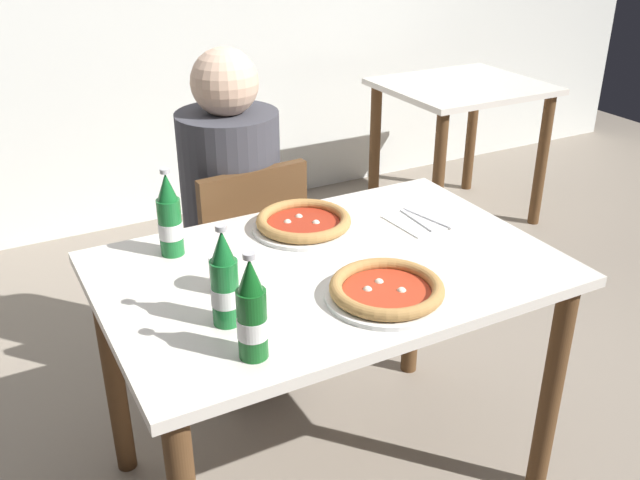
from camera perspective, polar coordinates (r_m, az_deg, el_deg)
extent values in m
plane|color=gray|center=(2.34, 0.61, -18.38)|extent=(8.00, 8.00, 0.00)
cube|color=silver|center=(1.90, 0.72, -2.35)|extent=(1.20, 0.80, 0.03)
cylinder|color=brown|center=(2.17, 18.09, -11.53)|extent=(0.06, 0.06, 0.72)
cylinder|color=brown|center=(2.22, -16.27, -10.24)|extent=(0.06, 0.06, 0.72)
cylinder|color=brown|center=(2.59, 7.53, -3.76)|extent=(0.06, 0.06, 0.72)
cube|color=brown|center=(2.58, -6.96, -2.02)|extent=(0.43, 0.43, 0.04)
cube|color=brown|center=(2.34, -5.30, 0.97)|extent=(0.38, 0.06, 0.40)
cylinder|color=brown|center=(2.89, -5.19, -3.76)|extent=(0.04, 0.04, 0.41)
cylinder|color=brown|center=(2.77, -11.43, -5.59)|extent=(0.04, 0.04, 0.41)
cylinder|color=brown|center=(2.63, -1.71, -6.89)|extent=(0.04, 0.04, 0.41)
cylinder|color=brown|center=(2.51, -8.47, -9.10)|extent=(0.04, 0.04, 0.41)
cube|color=#2D3342|center=(2.67, -6.56, -6.08)|extent=(0.32, 0.28, 0.45)
cylinder|color=#3F3F47|center=(2.44, -7.16, 3.90)|extent=(0.34, 0.34, 0.55)
sphere|color=beige|center=(2.32, -7.67, 12.47)|extent=(0.22, 0.22, 0.22)
cube|color=silver|center=(3.84, 11.38, 12.01)|extent=(0.80, 0.70, 0.03)
cylinder|color=brown|center=(3.53, 9.46, 4.53)|extent=(0.06, 0.06, 0.72)
cylinder|color=brown|center=(3.96, 17.38, 6.09)|extent=(0.06, 0.06, 0.72)
cylinder|color=brown|center=(3.97, 4.42, 7.29)|extent=(0.06, 0.06, 0.72)
cylinder|color=brown|center=(4.36, 12.08, 8.51)|extent=(0.06, 0.06, 0.72)
cylinder|color=white|center=(1.74, 5.35, -4.48)|extent=(0.30, 0.30, 0.01)
cylinder|color=#BC381E|center=(1.74, 5.37, -4.16)|extent=(0.22, 0.22, 0.01)
torus|color=#B78447|center=(1.73, 5.38, -3.85)|extent=(0.28, 0.28, 0.03)
sphere|color=silver|center=(1.74, 3.88, -4.07)|extent=(0.02, 0.02, 0.02)
sphere|color=silver|center=(1.74, 6.57, -4.15)|extent=(0.02, 0.02, 0.02)
sphere|color=silver|center=(1.77, 4.77, -3.46)|extent=(0.02, 0.02, 0.02)
cylinder|color=white|center=(2.08, -1.32, 1.04)|extent=(0.30, 0.30, 0.01)
cylinder|color=#AD2D19|center=(2.08, -1.32, 1.31)|extent=(0.22, 0.22, 0.01)
torus|color=#B78447|center=(2.07, -1.33, 1.59)|extent=(0.28, 0.28, 0.03)
sphere|color=silver|center=(2.08, -2.54, 1.39)|extent=(0.02, 0.02, 0.02)
sphere|color=silver|center=(2.08, -0.33, 1.32)|extent=(0.02, 0.02, 0.02)
sphere|color=silver|center=(2.12, -1.71, 1.80)|extent=(0.02, 0.02, 0.02)
cylinder|color=#196B2D|center=(1.62, -7.62, -4.20)|extent=(0.06, 0.06, 0.16)
cone|color=#196B2D|center=(1.56, -7.87, -0.47)|extent=(0.05, 0.05, 0.07)
cylinder|color=#B7B7BC|center=(1.54, -7.97, 0.98)|extent=(0.03, 0.03, 0.01)
cylinder|color=white|center=(1.62, -7.60, -4.44)|extent=(0.07, 0.07, 0.04)
cylinder|color=#14591E|center=(1.50, -5.46, -6.74)|extent=(0.06, 0.06, 0.16)
cone|color=#14591E|center=(1.44, -5.66, -2.80)|extent=(0.05, 0.05, 0.07)
cylinder|color=#B7B7BC|center=(1.42, -5.73, -1.26)|extent=(0.03, 0.03, 0.01)
cylinder|color=white|center=(1.50, -5.45, -7.00)|extent=(0.07, 0.07, 0.04)
cylinder|color=#196B2D|center=(1.95, -11.93, 1.02)|extent=(0.06, 0.06, 0.16)
cone|color=#196B2D|center=(1.91, -12.25, 4.22)|extent=(0.05, 0.05, 0.07)
cylinder|color=#B7B7BC|center=(1.89, -12.38, 5.45)|extent=(0.03, 0.03, 0.01)
cylinder|color=white|center=(1.95, -11.91, 0.81)|extent=(0.07, 0.07, 0.04)
cube|color=white|center=(2.16, 8.23, 1.58)|extent=(0.19, 0.19, 0.00)
cube|color=silver|center=(2.17, 8.66, 1.79)|extent=(0.05, 0.19, 0.00)
cube|color=silver|center=(2.15, 7.80, 1.58)|extent=(0.02, 0.17, 0.00)
cylinder|color=white|center=(1.77, -7.72, -2.61)|extent=(0.07, 0.07, 0.09)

